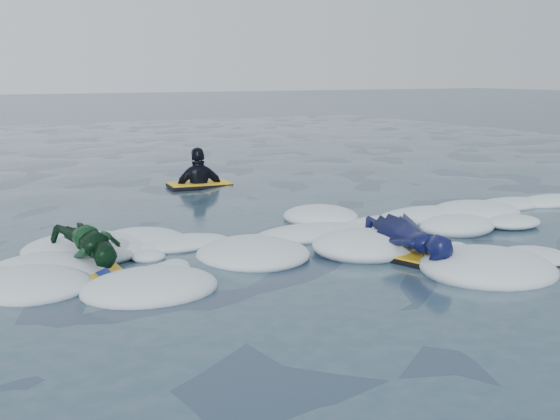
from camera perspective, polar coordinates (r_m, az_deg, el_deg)
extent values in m
plane|color=#19283C|center=(6.04, -2.33, -6.60)|extent=(120.00, 120.00, 0.00)
cube|color=black|center=(7.03, 11.82, -3.99)|extent=(0.81, 1.10, 0.05)
cube|color=yellow|center=(7.02, 11.83, -3.72)|extent=(0.78, 1.08, 0.02)
imported|color=#0A0C4B|center=(7.17, 10.59, -2.16)|extent=(0.84, 1.56, 0.35)
cube|color=black|center=(6.75, -14.53, -4.80)|extent=(0.40, 0.72, 0.04)
cube|color=yellow|center=(6.75, -14.54, -4.60)|extent=(0.39, 0.70, 0.01)
cube|color=#162EA8|center=(6.74, -14.55, -4.53)|extent=(0.14, 0.68, 0.00)
imported|color=#113E1A|center=(6.89, -15.01, -2.83)|extent=(0.60, 1.11, 0.41)
cube|color=black|center=(11.51, -6.57, 2.02)|extent=(1.06, 0.66, 0.05)
cube|color=yellow|center=(11.50, -6.57, 2.19)|extent=(1.03, 0.63, 0.02)
imported|color=black|center=(11.53, -6.55, 1.36)|extent=(0.93, 0.52, 1.50)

